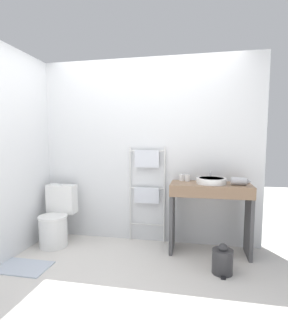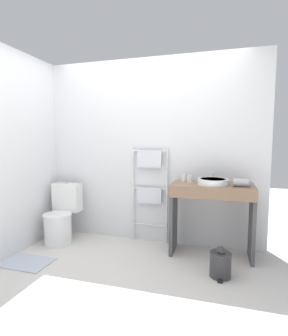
# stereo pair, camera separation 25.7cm
# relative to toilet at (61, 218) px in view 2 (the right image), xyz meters

# --- Properties ---
(ground_plane) EXTENTS (12.00, 12.00, 0.00)m
(ground_plane) POSITION_rel_toilet_xyz_m (1.11, -0.87, -0.33)
(ground_plane) COLOR silver
(wall_back) EXTENTS (3.04, 0.12, 2.44)m
(wall_back) POSITION_rel_toilet_xyz_m (1.11, 0.42, 0.89)
(wall_back) COLOR silver
(wall_back) RESTS_ON ground_plane
(wall_side) EXTENTS (0.12, 1.85, 2.44)m
(wall_side) POSITION_rel_toilet_xyz_m (-0.35, -0.25, 0.89)
(wall_side) COLOR silver
(wall_side) RESTS_ON ground_plane
(toilet) EXTENTS (0.39, 0.51, 0.78)m
(toilet) POSITION_rel_toilet_xyz_m (0.00, 0.00, 0.00)
(toilet) COLOR white
(toilet) RESTS_ON ground_plane
(towel_radiator) EXTENTS (0.49, 0.06, 1.28)m
(towel_radiator) POSITION_rel_toilet_xyz_m (1.16, 0.31, 0.50)
(towel_radiator) COLOR silver
(towel_radiator) RESTS_ON ground_plane
(vanity_counter) EXTENTS (0.94, 0.44, 0.86)m
(vanity_counter) POSITION_rel_toilet_xyz_m (1.96, 0.10, 0.25)
(vanity_counter) COLOR #84664C
(vanity_counter) RESTS_ON ground_plane
(sink_basin) EXTENTS (0.35, 0.35, 0.07)m
(sink_basin) POSITION_rel_toilet_xyz_m (1.97, 0.10, 0.57)
(sink_basin) COLOR white
(sink_basin) RESTS_ON vanity_counter
(faucet) EXTENTS (0.02, 0.10, 0.12)m
(faucet) POSITION_rel_toilet_xyz_m (1.97, 0.29, 0.61)
(faucet) COLOR silver
(faucet) RESTS_ON vanity_counter
(cup_near_wall) EXTENTS (0.07, 0.07, 0.08)m
(cup_near_wall) POSITION_rel_toilet_xyz_m (1.62, 0.27, 0.57)
(cup_near_wall) COLOR white
(cup_near_wall) RESTS_ON vanity_counter
(cup_near_edge) EXTENTS (0.06, 0.06, 0.09)m
(cup_near_edge) POSITION_rel_toilet_xyz_m (1.69, 0.24, 0.57)
(cup_near_edge) COLOR white
(cup_near_edge) RESTS_ON vanity_counter
(hair_dryer) EXTENTS (0.22, 0.17, 0.09)m
(hair_dryer) POSITION_rel_toilet_xyz_m (2.29, 0.07, 0.57)
(hair_dryer) COLOR #B7B7BC
(hair_dryer) RESTS_ON vanity_counter
(trash_bin) EXTENTS (0.21, 0.24, 0.32)m
(trash_bin) POSITION_rel_toilet_xyz_m (2.08, -0.37, -0.19)
(trash_bin) COLOR #333335
(trash_bin) RESTS_ON ground_plane
(bath_mat) EXTENTS (0.56, 0.36, 0.01)m
(bath_mat) POSITION_rel_toilet_xyz_m (-0.02, -0.68, -0.32)
(bath_mat) COLOR #B2BCCC
(bath_mat) RESTS_ON ground_plane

